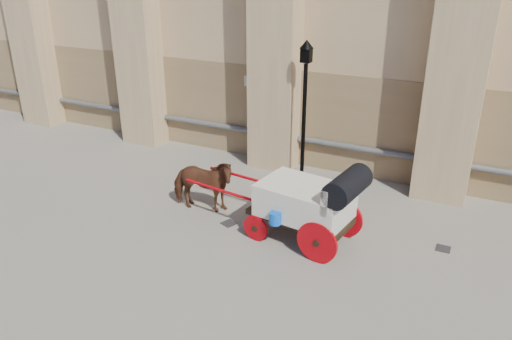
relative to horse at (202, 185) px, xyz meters
The scene contains 6 objects.
ground 1.55m from the horse, ahead, with size 90.00×90.00×0.00m, color slate.
horse is the anchor object (origin of this frame).
carriage 3.04m from the horse, ahead, with size 4.56×1.78×1.94m.
street_lamp 3.64m from the horse, 61.73° to the left, with size 0.38×0.38×4.07m.
drain_grate_near 1.24m from the horse, 19.30° to the right, with size 0.32×0.32×0.01m, color black.
drain_grate_far 5.97m from the horse, ahead, with size 0.32×0.32×0.01m, color black.
Camera 1 is at (5.01, -9.72, 6.13)m, focal length 35.00 mm.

